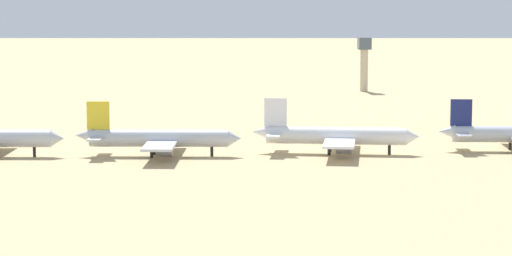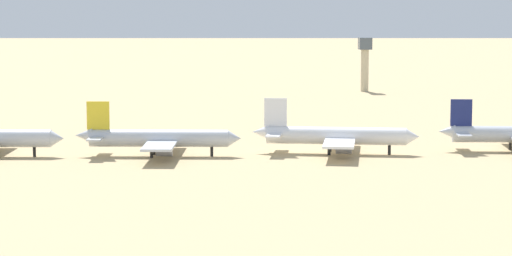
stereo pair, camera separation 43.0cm
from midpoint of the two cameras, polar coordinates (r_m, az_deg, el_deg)
The scene contains 4 objects.
ground at distance 277.22m, azimuth 4.06°, elevation -1.29°, with size 4000.00×4000.00×0.00m, color tan.
parked_jet_yellow_3 at distance 270.54m, azimuth -5.16°, elevation -0.55°, with size 41.52×35.10×13.71m.
parked_jet_white_4 at distance 274.38m, azimuth 4.19°, elevation -0.41°, with size 42.16×36.02×13.99m.
control_tower at distance 452.29m, azimuth 5.77°, elevation 3.63°, with size 5.20×5.20×22.37m.
Camera 2 is at (-40.69, -271.26, 40.03)m, focal length 76.10 mm.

